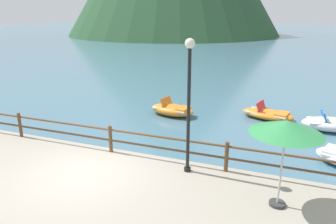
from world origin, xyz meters
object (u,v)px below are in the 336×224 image
Objects in this scene: lamp_post at (189,95)px; pedal_boat_1 at (268,114)px; pedal_boat_0 at (332,124)px; pedal_boat_2 at (172,110)px; beach_umbrella at (286,128)px.

pedal_boat_1 is (1.89, 7.21, -2.54)m from lamp_post.
lamp_post is at bearing -125.51° from pedal_boat_0.
lamp_post is at bearing -66.26° from pedal_boat_2.
lamp_post is 1.58× the size of pedal_boat_2.
lamp_post is 1.54× the size of pedal_boat_0.
lamp_post is at bearing -104.71° from pedal_boat_1.
beach_umbrella is 0.90× the size of pedal_boat_2.
pedal_boat_0 is at bearing 3.07° from pedal_boat_2.
pedal_boat_0 is 0.93× the size of pedal_boat_1.
pedal_boat_0 is at bearing 74.94° from beach_umbrella.
lamp_post is 2.80m from beach_umbrella.
beach_umbrella is at bearing -105.06° from pedal_boat_0.
pedal_boat_0 is (4.61, 6.46, -2.47)m from lamp_post.
pedal_boat_0 is (1.99, 7.38, -2.13)m from beach_umbrella.
beach_umbrella is 0.88× the size of pedal_boat_0.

